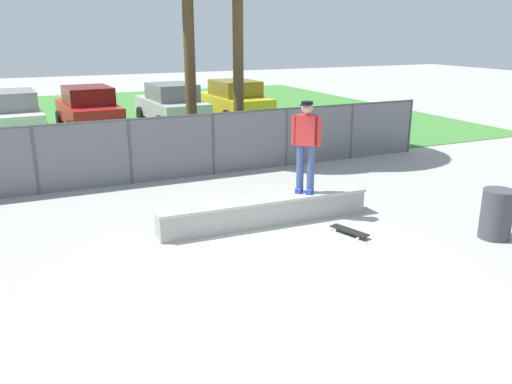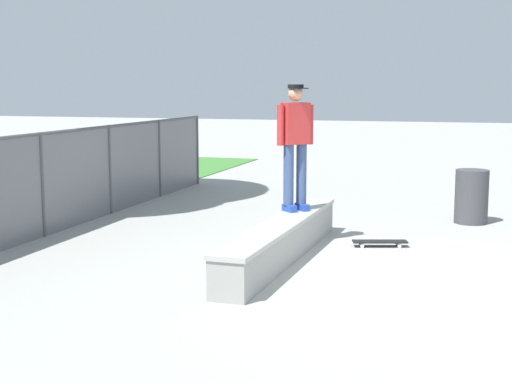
# 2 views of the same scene
# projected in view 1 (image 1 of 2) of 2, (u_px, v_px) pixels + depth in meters

# --- Properties ---
(ground_plane) EXTENTS (80.00, 80.00, 0.00)m
(ground_plane) POSITION_uv_depth(u_px,v_px,m) (274.00, 266.00, 8.55)
(ground_plane) COLOR #9E9E99
(grass_strip) EXTENTS (27.22, 20.00, 0.02)m
(grass_strip) POSITION_uv_depth(u_px,v_px,m) (107.00, 119.00, 22.51)
(grass_strip) COLOR #3D7A33
(grass_strip) RESTS_ON ground
(concrete_ledge) EXTENTS (4.36, 0.59, 0.52)m
(concrete_ledge) POSITION_uv_depth(u_px,v_px,m) (266.00, 211.00, 10.34)
(concrete_ledge) COLOR #999993
(concrete_ledge) RESTS_ON ground
(skateboarder) EXTENTS (0.46, 0.45, 1.84)m
(skateboarder) POSITION_uv_depth(u_px,v_px,m) (306.00, 143.00, 10.36)
(skateboarder) COLOR #2647A5
(skateboarder) RESTS_ON concrete_ledge
(skateboard) EXTENTS (0.42, 0.82, 0.09)m
(skateboard) POSITION_uv_depth(u_px,v_px,m) (349.00, 231.00, 9.85)
(skateboard) COLOR black
(skateboard) RESTS_ON ground
(chainlink_fence) EXTENTS (15.29, 0.07, 1.63)m
(chainlink_fence) POSITION_uv_depth(u_px,v_px,m) (173.00, 145.00, 13.31)
(chainlink_fence) COLOR #4C4C51
(chainlink_fence) RESTS_ON ground
(car_white) EXTENTS (2.21, 4.30, 1.66)m
(car_white) POSITION_uv_depth(u_px,v_px,m) (12.00, 114.00, 18.52)
(car_white) COLOR silver
(car_white) RESTS_ON ground
(car_red) EXTENTS (2.21, 4.30, 1.66)m
(car_red) POSITION_uv_depth(u_px,v_px,m) (88.00, 108.00, 19.90)
(car_red) COLOR #B21E1E
(car_red) RESTS_ON ground
(car_silver) EXTENTS (2.21, 4.30, 1.66)m
(car_silver) POSITION_uv_depth(u_px,v_px,m) (172.00, 104.00, 20.97)
(car_silver) COLOR #B7BABF
(car_silver) RESTS_ON ground
(car_yellow) EXTENTS (2.21, 4.30, 1.66)m
(car_yellow) POSITION_uv_depth(u_px,v_px,m) (234.00, 100.00, 22.31)
(car_yellow) COLOR gold
(car_yellow) RESTS_ON ground
(trash_bin) EXTENTS (0.56, 0.56, 0.92)m
(trash_bin) POSITION_uv_depth(u_px,v_px,m) (496.00, 214.00, 9.58)
(trash_bin) COLOR #3F3F44
(trash_bin) RESTS_ON ground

